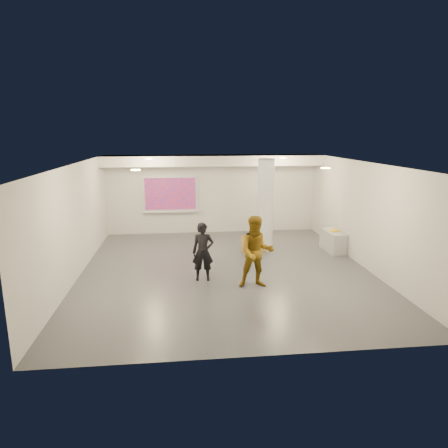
{
  "coord_description": "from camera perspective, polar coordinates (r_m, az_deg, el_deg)",
  "views": [
    {
      "loc": [
        -1.22,
        -10.64,
        3.79
      ],
      "look_at": [
        0.0,
        0.4,
        1.25
      ],
      "focal_mm": 32.0,
      "sensor_mm": 36.0,
      "label": 1
    }
  ],
  "objects": [
    {
      "name": "downlight_sw",
      "position": [
        9.23,
        -12.49,
        7.55
      ],
      "size": [
        0.22,
        0.22,
        0.02
      ],
      "primitive_type": "cylinder",
      "color": "#FFF88B",
      "rests_on": "ceiling"
    },
    {
      "name": "downlight_ne",
      "position": [
        13.6,
        8.38,
        9.33
      ],
      "size": [
        0.22,
        0.22,
        0.02
      ],
      "primitive_type": "cylinder",
      "color": "#FFF88B",
      "rests_on": "ceiling"
    },
    {
      "name": "wall_front",
      "position": [
        6.66,
        4.67,
        -7.25
      ],
      "size": [
        8.0,
        0.01,
        3.0
      ],
      "primitive_type": "cube",
      "color": "silver",
      "rests_on": "floor"
    },
    {
      "name": "credenza",
      "position": [
        13.56,
        15.3,
        -2.36
      ],
      "size": [
        0.53,
        1.16,
        0.66
      ],
      "primitive_type": "cube",
      "rotation": [
        0.0,
        0.0,
        0.05
      ],
      "color": "#9EA1A3",
      "rests_on": "floor"
    },
    {
      "name": "wall_left",
      "position": [
        11.23,
        -20.49,
        0.29
      ],
      "size": [
        0.01,
        9.0,
        3.0
      ],
      "primitive_type": "cube",
      "color": "silver",
      "rests_on": "floor"
    },
    {
      "name": "woman",
      "position": [
        10.41,
        -3.02,
        -4.0
      ],
      "size": [
        0.58,
        0.4,
        1.54
      ],
      "primitive_type": "imported",
      "rotation": [
        0.0,
        0.0,
        -0.06
      ],
      "color": "black",
      "rests_on": "floor"
    },
    {
      "name": "soffit_band",
      "position": [
        14.67,
        -1.54,
        9.08
      ],
      "size": [
        8.0,
        1.1,
        0.36
      ],
      "primitive_type": "cube",
      "color": "silver",
      "rests_on": "ceiling"
    },
    {
      "name": "projection_screen",
      "position": [
        15.26,
        -7.68,
        4.24
      ],
      "size": [
        2.1,
        0.13,
        1.42
      ],
      "color": "silver",
      "rests_on": "wall_back"
    },
    {
      "name": "wall_right",
      "position": [
        12.07,
        19.46,
        1.2
      ],
      "size": [
        0.01,
        9.0,
        3.0
      ],
      "primitive_type": "cube",
      "color": "silver",
      "rests_on": "floor"
    },
    {
      "name": "cardboard_back",
      "position": [
        13.0,
        5.06,
        -2.93
      ],
      "size": [
        0.49,
        0.19,
        0.52
      ],
      "primitive_type": "cube",
      "rotation": [
        -0.16,
        0.0,
        -0.15
      ],
      "color": "olive",
      "rests_on": "floor"
    },
    {
      "name": "floor",
      "position": [
        11.36,
        0.22,
        -6.61
      ],
      "size": [
        8.0,
        9.0,
        0.01
      ],
      "primitive_type": "cube",
      "color": "#3C3F44",
      "rests_on": "ground"
    },
    {
      "name": "downlight_nw",
      "position": [
        13.2,
        -10.69,
        9.14
      ],
      "size": [
        0.22,
        0.22,
        0.02
      ],
      "primitive_type": "cylinder",
      "color": "#FFF88B",
      "rests_on": "ceiling"
    },
    {
      "name": "column",
      "position": [
        12.94,
        5.94,
        2.62
      ],
      "size": [
        0.52,
        0.52,
        3.0
      ],
      "primitive_type": "cylinder",
      "color": "silver",
      "rests_on": "floor"
    },
    {
      "name": "downlight_se",
      "position": [
        9.79,
        14.29,
        7.75
      ],
      "size": [
        0.22,
        0.22,
        0.02
      ],
      "primitive_type": "cylinder",
      "color": "#FFF88B",
      "rests_on": "ceiling"
    },
    {
      "name": "ceiling",
      "position": [
        10.74,
        0.24,
        8.66
      ],
      "size": [
        8.0,
        9.0,
        0.01
      ],
      "primitive_type": "cube",
      "color": "white",
      "rests_on": "floor"
    },
    {
      "name": "postit_pad",
      "position": [
        13.51,
        15.49,
        -0.9
      ],
      "size": [
        0.29,
        0.35,
        0.03
      ],
      "primitive_type": "cube",
      "rotation": [
        0.0,
        0.0,
        0.21
      ],
      "color": "#E6B20B",
      "rests_on": "credenza"
    },
    {
      "name": "cardboard_front",
      "position": [
        12.96,
        3.55,
        -2.87
      ],
      "size": [
        0.54,
        0.27,
        0.56
      ],
      "primitive_type": "cube",
      "rotation": [
        -0.31,
        0.0,
        0.09
      ],
      "color": "olive",
      "rests_on": "floor"
    },
    {
      "name": "man",
      "position": [
        9.94,
        4.66,
        -4.01
      ],
      "size": [
        0.92,
        0.74,
        1.82
      ],
      "primitive_type": "imported",
      "rotation": [
        0.0,
        0.0,
        -0.06
      ],
      "color": "#886213",
      "rests_on": "floor"
    },
    {
      "name": "wall_back",
      "position": [
        15.36,
        -1.68,
        4.3
      ],
      "size": [
        8.0,
        0.01,
        3.0
      ],
      "primitive_type": "cube",
      "color": "silver",
      "rests_on": "floor"
    }
  ]
}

